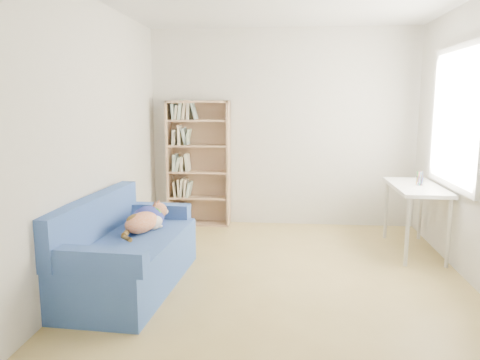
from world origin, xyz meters
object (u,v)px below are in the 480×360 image
object	(u,v)px
sofa	(127,252)
bookshelf	(199,168)
desk	(416,193)
pen_cup	(420,180)

from	to	relation	value
sofa	bookshelf	size ratio (longest dim) A/B	1.03
desk	pen_cup	size ratio (longest dim) A/B	6.98
sofa	pen_cup	bearing A→B (deg)	27.53
bookshelf	desk	size ratio (longest dim) A/B	1.52
sofa	pen_cup	distance (m)	3.20
sofa	bookshelf	world-z (taller)	bookshelf
bookshelf	pen_cup	xyz separation A→B (m)	(2.62, -0.91, 0.04)
sofa	desk	bearing A→B (deg)	27.45
desk	pen_cup	xyz separation A→B (m)	(0.04, 0.02, 0.14)
pen_cup	sofa	bearing A→B (deg)	-156.06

